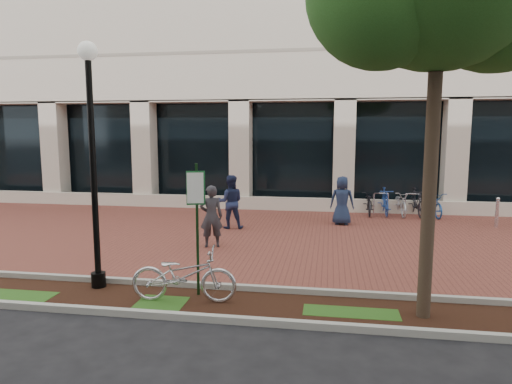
# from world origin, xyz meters

# --- Properties ---
(ground) EXTENTS (120.00, 120.00, 0.00)m
(ground) POSITION_xyz_m (0.00, 0.00, 0.00)
(ground) COLOR black
(ground) RESTS_ON ground
(brick_plaza) EXTENTS (40.00, 9.00, 0.01)m
(brick_plaza) POSITION_xyz_m (0.00, 0.00, 0.01)
(brick_plaza) COLOR brown
(brick_plaza) RESTS_ON ground
(planting_strip) EXTENTS (40.00, 1.50, 0.01)m
(planting_strip) POSITION_xyz_m (0.00, -5.25, 0.01)
(planting_strip) COLOR black
(planting_strip) RESTS_ON ground
(curb_plaza_side) EXTENTS (40.00, 0.12, 0.12)m
(curb_plaza_side) POSITION_xyz_m (0.00, -4.50, 0.06)
(curb_plaza_side) COLOR #A2A399
(curb_plaza_side) RESTS_ON ground
(curb_street_side) EXTENTS (40.00, 0.12, 0.12)m
(curb_street_side) POSITION_xyz_m (0.00, -6.00, 0.06)
(curb_street_side) COLOR #A2A399
(curb_street_side) RESTS_ON ground
(parking_sign) EXTENTS (0.34, 0.07, 2.48)m
(parking_sign) POSITION_xyz_m (-0.91, -4.88, 1.57)
(parking_sign) COLOR #143917
(parking_sign) RESTS_ON ground
(lamppost) EXTENTS (0.36, 0.36, 4.70)m
(lamppost) POSITION_xyz_m (-2.97, -4.76, 2.64)
(lamppost) COLOR black
(lamppost) RESTS_ON ground
(locked_bicycle) EXTENTS (1.95, 0.83, 1.00)m
(locked_bicycle) POSITION_xyz_m (-1.06, -5.22, 0.50)
(locked_bicycle) COLOR silver
(locked_bicycle) RESTS_ON ground
(pedestrian_left) EXTENTS (0.69, 0.56, 1.65)m
(pedestrian_left) POSITION_xyz_m (-1.57, -1.38, 0.83)
(pedestrian_left) COLOR #2C2C31
(pedestrian_left) RESTS_ON ground
(pedestrian_mid) EXTENTS (0.93, 0.79, 1.69)m
(pedestrian_mid) POSITION_xyz_m (-1.57, 0.97, 0.84)
(pedestrian_mid) COLOR #1C2447
(pedestrian_mid) RESTS_ON ground
(pedestrian_right) EXTENTS (0.81, 0.56, 1.60)m
(pedestrian_right) POSITION_xyz_m (1.90, 2.11, 0.80)
(pedestrian_right) COLOR #1B2743
(pedestrian_right) RESTS_ON ground
(bollard) EXTENTS (0.12, 0.12, 0.97)m
(bollard) POSITION_xyz_m (6.76, 2.47, 0.50)
(bollard) COLOR silver
(bollard) RESTS_ON ground
(bike_rack_cluster) EXTENTS (2.97, 1.78, 0.99)m
(bike_rack_cluster) POSITION_xyz_m (4.03, 4.07, 0.46)
(bike_rack_cluster) COLOR black
(bike_rack_cluster) RESTS_ON ground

